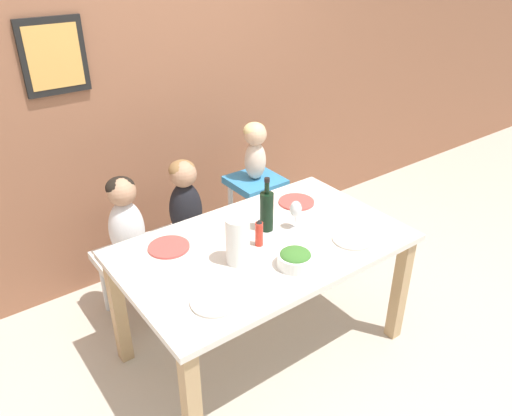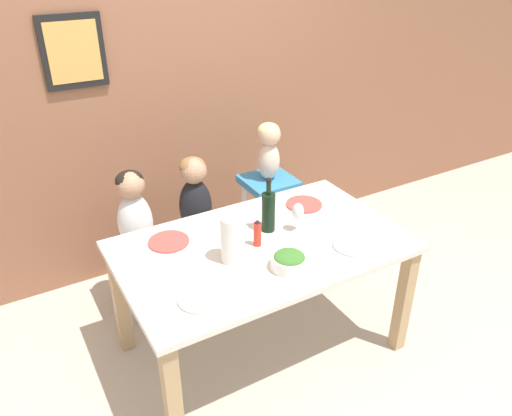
% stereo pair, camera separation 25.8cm
% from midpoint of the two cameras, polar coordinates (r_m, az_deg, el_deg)
% --- Properties ---
extents(ground_plane, '(14.00, 14.00, 0.00)m').
position_cam_midpoint_polar(ground_plane, '(3.08, -1.70, -15.49)').
color(ground_plane, '#BCB2A3').
extents(wall_back, '(10.00, 0.09, 2.70)m').
position_cam_midpoint_polar(wall_back, '(3.36, -14.30, 14.24)').
color(wall_back, '#8E5B42').
rests_on(wall_back, ground_plane).
extents(dining_table, '(1.51, 0.91, 0.73)m').
position_cam_midpoint_polar(dining_table, '(2.68, -1.89, -5.84)').
color(dining_table, silver).
rests_on(dining_table, ground_plane).
extents(chair_far_left, '(0.39, 0.39, 0.44)m').
position_cam_midpoint_polar(chair_far_left, '(3.19, -16.26, -6.39)').
color(chair_far_left, silver).
rests_on(chair_far_left, ground_plane).
extents(chair_far_center, '(0.39, 0.39, 0.44)m').
position_cam_midpoint_polar(chair_far_center, '(3.31, -9.95, -4.19)').
color(chair_far_center, silver).
rests_on(chair_far_center, ground_plane).
extents(chair_right_highchair, '(0.34, 0.33, 0.69)m').
position_cam_midpoint_polar(chair_right_highchair, '(3.45, -2.22, 1.02)').
color(chair_right_highchair, silver).
rests_on(chair_right_highchair, ground_plane).
extents(person_child_left, '(0.21, 0.20, 0.52)m').
position_cam_midpoint_polar(person_child_left, '(3.01, -17.15, -1.01)').
color(person_child_left, silver).
rests_on(person_child_left, chair_far_left).
extents(person_child_center, '(0.21, 0.20, 0.52)m').
position_cam_midpoint_polar(person_child_center, '(3.14, -10.49, 1.10)').
color(person_child_center, black).
rests_on(person_child_center, chair_far_center).
extents(person_baby_right, '(0.15, 0.16, 0.39)m').
position_cam_midpoint_polar(person_baby_right, '(3.29, -2.37, 7.00)').
color(person_baby_right, beige).
rests_on(person_baby_right, chair_right_highchair).
extents(wine_bottle, '(0.07, 0.07, 0.31)m').
position_cam_midpoint_polar(wine_bottle, '(2.68, -1.52, -0.32)').
color(wine_bottle, black).
rests_on(wine_bottle, dining_table).
extents(paper_towel_roll, '(0.12, 0.12, 0.25)m').
position_cam_midpoint_polar(paper_towel_roll, '(2.42, -5.15, -3.82)').
color(paper_towel_roll, white).
rests_on(paper_towel_roll, dining_table).
extents(wine_glass_near, '(0.06, 0.06, 0.17)m').
position_cam_midpoint_polar(wine_glass_near, '(2.70, 1.84, -0.28)').
color(wine_glass_near, white).
rests_on(wine_glass_near, dining_table).
extents(salad_bowl_large, '(0.18, 0.18, 0.09)m').
position_cam_midpoint_polar(salad_bowl_large, '(2.43, 1.56, -5.83)').
color(salad_bowl_large, white).
rests_on(salad_bowl_large, dining_table).
extents(dinner_plate_front_left, '(0.21, 0.21, 0.01)m').
position_cam_midpoint_polar(dinner_plate_front_left, '(2.25, -8.11, -10.69)').
color(dinner_plate_front_left, silver).
rests_on(dinner_plate_front_left, dining_table).
extents(dinner_plate_back_left, '(0.21, 0.21, 0.01)m').
position_cam_midpoint_polar(dinner_plate_back_left, '(2.64, -12.71, -4.46)').
color(dinner_plate_back_left, '#D14C47').
rests_on(dinner_plate_back_left, dining_table).
extents(dinner_plate_back_right, '(0.21, 0.21, 0.01)m').
position_cam_midpoint_polar(dinner_plate_back_right, '(3.00, 2.20, 0.63)').
color(dinner_plate_back_right, '#D14C47').
rests_on(dinner_plate_back_right, dining_table).
extents(dinner_plate_front_right, '(0.21, 0.21, 0.01)m').
position_cam_midpoint_polar(dinner_plate_front_right, '(2.67, 8.29, -3.64)').
color(dinner_plate_front_right, silver).
rests_on(dinner_plate_front_right, dining_table).
extents(condiment_bottle_hot_sauce, '(0.04, 0.04, 0.15)m').
position_cam_midpoint_polar(condiment_bottle_hot_sauce, '(2.57, -2.47, -2.99)').
color(condiment_bottle_hot_sauce, red).
rests_on(condiment_bottle_hot_sauce, dining_table).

